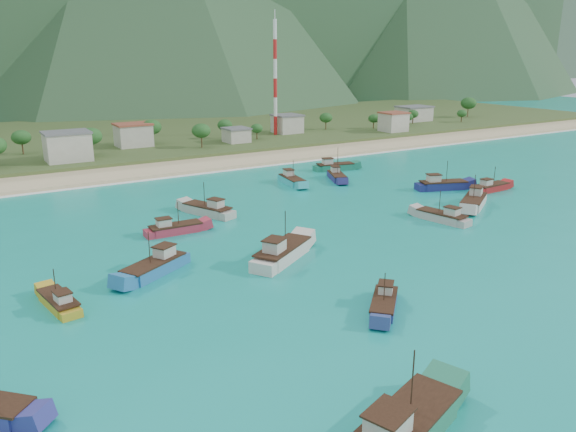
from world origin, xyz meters
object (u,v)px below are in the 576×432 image
radio_tower (275,78)px  boat_0 (442,218)px  boat_9 (208,211)px  boat_8 (334,167)px  boat_3 (292,181)px  boat_18 (442,186)px  boat_5 (403,431)px  boat_7 (155,268)px  boat_25 (175,230)px  boat_16 (384,305)px  boat_14 (474,202)px  boat_15 (491,188)px  boat_11 (282,254)px  boat_4 (337,177)px  boat_1 (59,303)px

radio_tower → boat_0: bearing=-103.2°
boat_9 → boat_8: bearing=3.1°
boat_3 → boat_18: (25.22, -21.40, 0.13)m
boat_5 → boat_8: boat_5 is taller
boat_3 → boat_7: bearing=47.9°
boat_25 → boat_5: bearing=-2.1°
boat_3 → boat_8: bearing=-147.8°
boat_7 → boat_25: boat_7 is taller
boat_5 → boat_18: 85.94m
boat_16 → boat_14: bearing=-104.5°
boat_3 → boat_9: boat_9 is taller
radio_tower → boat_15: bearing=-88.2°
boat_0 → boat_15: (25.70, 10.63, -0.04)m
boat_11 → boat_25: 21.74m
radio_tower → boat_11: bearing=-119.7°
boat_5 → boat_8: size_ratio=1.29×
boat_4 → boat_25: (-46.61, -18.58, -0.00)m
boat_5 → boat_7: 43.48m
boat_4 → boat_16: size_ratio=1.23×
boat_0 → boat_8: bearing=66.8°
boat_3 → boat_14: bearing=128.4°
boat_5 → boat_7: (-5.01, 43.19, -0.25)m
boat_4 → boat_25: boat_4 is taller
boat_5 → boat_16: bearing=123.5°
boat_15 → boat_16: bearing=-63.7°
boat_0 → boat_15: boat_0 is taller
boat_1 → boat_5: size_ratio=0.63×
boat_25 → radio_tower: bearing=141.8°
radio_tower → boat_14: 97.14m
boat_11 → boat_25: (-8.85, 19.85, -0.33)m
boat_9 → boat_25: (-9.17, -7.29, -0.14)m
boat_14 → boat_8: bearing=-29.0°
boat_7 → boat_25: (8.39, 15.22, -0.16)m
boat_3 → boat_18: size_ratio=0.89×
radio_tower → boat_7: 122.48m
boat_7 → boat_15: bearing=-114.7°
boat_0 → boat_11: 34.06m
boat_0 → boat_4: 36.88m
boat_18 → boat_14: bearing=-2.0°
boat_14 → boat_15: bearing=-95.1°
boat_4 → boat_5: 91.79m
radio_tower → boat_11: size_ratio=2.91×
boat_0 → boat_3: 39.24m
boat_1 → boat_18: size_ratio=0.75×
boat_4 → boat_5: boat_5 is taller
boat_11 → boat_14: size_ratio=1.09×
radio_tower → boat_18: radio_tower is taller
boat_4 → boat_18: bearing=148.5°
boat_25 → boat_1: bearing=-46.5°
radio_tower → boat_15: 89.91m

